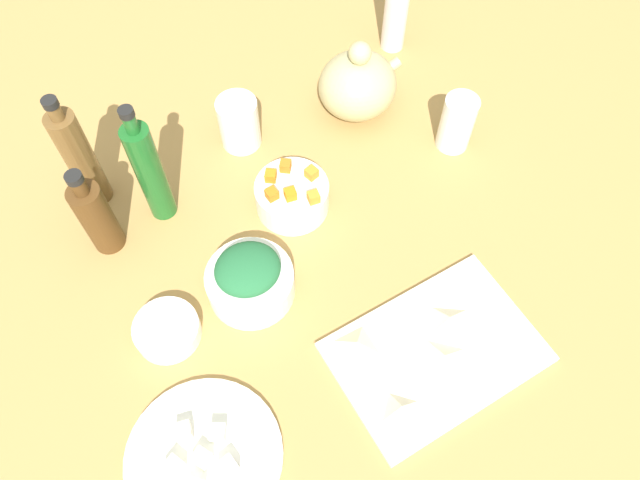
{
  "coord_description": "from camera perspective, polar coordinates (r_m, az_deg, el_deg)",
  "views": [
    {
      "loc": [
        -21.31,
        -44.54,
        91.01
      ],
      "look_at": [
        0.0,
        0.0,
        8.0
      ],
      "focal_mm": 34.25,
      "sensor_mm": 36.0,
      "label": 1
    }
  ],
  "objects": [
    {
      "name": "tabletop",
      "position": [
        1.02,
        -0.0,
        -1.86
      ],
      "size": [
        190.0,
        190.0,
        3.0
      ],
      "primitive_type": "cube",
      "color": "#A77F46",
      "rests_on": "ground"
    },
    {
      "name": "cutting_board",
      "position": [
        0.95,
        10.78,
        -10.25
      ],
      "size": [
        31.94,
        23.28,
        1.0
      ],
      "primitive_type": "cube",
      "rotation": [
        0.0,
        0.0,
        0.09
      ],
      "color": "white",
      "rests_on": "tabletop"
    },
    {
      "name": "plate_tofu",
      "position": [
        0.91,
        -10.77,
        -19.27
      ],
      "size": [
        21.84,
        21.84,
        1.2
      ],
      "primitive_type": "cylinder",
      "color": "white",
      "rests_on": "tabletop"
    },
    {
      "name": "bowl_greens",
      "position": [
        0.96,
        -6.5,
        -4.05
      ],
      "size": [
        13.75,
        13.75,
        5.34
      ],
      "primitive_type": "cylinder",
      "color": "white",
      "rests_on": "tabletop"
    },
    {
      "name": "bowl_carrots",
      "position": [
        1.04,
        -2.41,
        4.17
      ],
      "size": [
        12.49,
        12.49,
        5.73
      ],
      "primitive_type": "cylinder",
      "color": "white",
      "rests_on": "tabletop"
    },
    {
      "name": "bowl_small_side",
      "position": [
        0.96,
        -14.09,
        -8.2
      ],
      "size": [
        10.04,
        10.04,
        3.05
      ],
      "primitive_type": "cylinder",
      "color": "white",
      "rests_on": "tabletop"
    },
    {
      "name": "teapot",
      "position": [
        1.16,
        3.56,
        14.28
      ],
      "size": [
        16.2,
        13.94,
        15.87
      ],
      "color": "tan",
      "rests_on": "tabletop"
    },
    {
      "name": "bottle_0",
      "position": [
        1.27,
        7.23,
        21.19
      ],
      "size": [
        4.73,
        4.73,
        24.21
      ],
      "color": "silver",
      "rests_on": "tabletop"
    },
    {
      "name": "bottle_1",
      "position": [
        1.06,
        -21.53,
        7.15
      ],
      "size": [
        4.74,
        4.74,
        23.6
      ],
      "color": "brown",
      "rests_on": "tabletop"
    },
    {
      "name": "bottle_2",
      "position": [
        1.02,
        -20.17,
        2.08
      ],
      "size": [
        5.13,
        5.13,
        18.44
      ],
      "color": "#513316",
      "rests_on": "tabletop"
    },
    {
      "name": "bottle_3",
      "position": [
        1.01,
        -15.63,
        6.17
      ],
      "size": [
        4.45,
        4.45,
        24.91
      ],
      "color": "#1B5E23",
      "rests_on": "tabletop"
    },
    {
      "name": "drinking_glass_0",
      "position": [
        1.12,
        -7.58,
        10.79
      ],
      "size": [
        7.31,
        7.31,
        9.92
      ],
      "primitive_type": "cylinder",
      "color": "white",
      "rests_on": "tabletop"
    },
    {
      "name": "drinking_glass_1",
      "position": [
        1.13,
        12.68,
        10.62
      ],
      "size": [
        6.02,
        6.02,
        10.96
      ],
      "primitive_type": "cylinder",
      "color": "white",
      "rests_on": "tabletop"
    },
    {
      "name": "carrot_cube_0",
      "position": [
        1.0,
        -4.53,
        4.29
      ],
      "size": [
        2.05,
        2.05,
        1.8
      ],
      "primitive_type": "cube",
      "rotation": [
        0.0,
        0.0,
        1.72
      ],
      "color": "orange",
      "rests_on": "bowl_carrots"
    },
    {
      "name": "carrot_cube_1",
      "position": [
        1.02,
        -4.63,
        5.99
      ],
      "size": [
        2.48,
        2.48,
        1.8
      ],
      "primitive_type": "cube",
      "rotation": [
        0.0,
        0.0,
        1.02
      ],
      "color": "orange",
      "rests_on": "bowl_carrots"
    },
    {
      "name": "carrot_cube_2",
      "position": [
        1.02,
        -0.8,
        6.27
      ],
      "size": [
        2.28,
        2.28,
        1.8
      ],
      "primitive_type": "cube",
      "rotation": [
        0.0,
        0.0,
        1.9
      ],
      "color": "orange",
      "rests_on": "bowl_carrots"
    },
    {
      "name": "carrot_cube_3",
      "position": [
        1.0,
        -2.8,
        4.3
      ],
      "size": [
        1.98,
        1.98,
        1.8
      ],
      "primitive_type": "cube",
      "rotation": [
        0.0,
        0.0,
        3.04
      ],
      "color": "orange",
      "rests_on": "bowl_carrots"
    },
    {
      "name": "carrot_cube_4",
      "position": [
        0.99,
        -0.61,
        4.02
      ],
      "size": [
        1.93,
        1.93,
        1.8
      ],
      "primitive_type": "cube",
      "rotation": [
        0.0,
        0.0,
        3.07
      ],
      "color": "orange",
      "rests_on": "bowl_carrots"
    },
    {
      "name": "carrot_cube_5",
      "position": [
        1.03,
        -3.24,
        6.93
      ],
      "size": [
        2.5,
        2.5,
        1.8
      ],
      "primitive_type": "cube",
      "rotation": [
        0.0,
        0.0,
        2.55
      ],
      "color": "orange",
      "rests_on": "bowl_carrots"
    },
    {
      "name": "chopped_greens_mound",
      "position": [
        0.92,
        -6.79,
        -2.71
      ],
      "size": [
        10.78,
        10.12,
        4.19
      ],
      "primitive_type": "ellipsoid",
      "rotation": [
        0.0,
        0.0,
        3.07
      ],
      "color": "#226036",
      "rests_on": "bowl_greens"
    },
    {
      "name": "tofu_cube_0",
      "position": [
        0.88,
        -8.6,
        -20.16
      ],
      "size": [
        2.65,
        2.65,
        2.2
      ],
      "primitive_type": "cube",
      "rotation": [
        0.0,
        0.0,
        1.8
      ],
      "color": "white",
      "rests_on": "plate_tofu"
    },
    {
      "name": "tofu_cube_1",
      "position": [
        0.89,
        -9.55,
        -17.31
      ],
      "size": [
        2.95,
        2.95,
        2.2
      ],
      "primitive_type": "cube",
      "rotation": [
        0.0,
        0.0,
        2.68
      ],
      "color": "silver",
      "rests_on": "plate_tofu"
    },
    {
      "name": "tofu_cube_2",
      "position": [
        0.89,
        -10.97,
        -19.37
      ],
      "size": [
        3.05,
        3.05,
        2.2
      ],
      "primitive_type": "cube",
      "rotation": [
        0.0,
        0.0,
        2.15
      ],
      "color": "white",
      "rests_on": "plate_tofu"
    },
    {
      "name": "tofu_cube_3",
      "position": [
        0.9,
        -12.65,
        -17.02
      ],
      "size": [
        2.51,
        2.51,
        2.2
      ],
      "primitive_type": "cube",
      "rotation": [
        0.0,
        0.0,
        1.42
      ],
      "color": "white",
      "rests_on": "plate_tofu"
    },
    {
      "name": "tofu_cube_5",
      "position": [
        0.89,
        -13.46,
        -19.85
      ],
      "size": [
        2.99,
        2.99,
        2.2
      ],
      "primitive_type": "cube",
      "rotation": [
        0.0,
        0.0,
        2.08
      ],
      "color": "white",
      "rests_on": "plate_tofu"
    },
    {
      "name": "dumpling_0",
      "position": [
        0.93,
        11.47,
        -10.83
      ],
      "size": [
        6.22,
        6.25,
        2.78
      ],
      "primitive_type": "pyramid",
      "rotation": [
        0.0,
        0.0,
        4.79
      ],
      "color": "beige",
      "rests_on": "cutting_board"
    },
    {
      "name": "dumpling_1",
      "position": [
        0.92,
        3.46,
        -9.76
      ],
      "size": [
        7.39,
        7.38,
        2.22
      ],
      "primitive_type": "pyramid",
      "rotation": [
        0.0,
        0.0,
        5.55
      ],
      "color": "beige",
      "rests_on": "cutting_board"
    },
    {
      "name": "dumpling_2",
      "position": [
        0.9,
        7.6,
        -15.37
      ],
      "size": [
        4.53,
        4.58,
        2.64
      ],
      "primitive_type": "pyramid",
      "rotation": [
        0.0,
        0.0,
        1.63
      ],
      "color": "beige",
      "rests_on": "cutting_board"
    },
    {
      "name": "dumpling_3",
      "position": [
        0.95,
        11.93,
        -7.4
      ],
      "size": [
        6.6,
        6.03,
        2.77
      ],
      "primitive_type": "pyramid",
      "rotation": [
        0.0,
        0.0,
        3.33
      ],
      "color": "beige",
      "rests_on": "cutting_board"
    }
  ]
}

